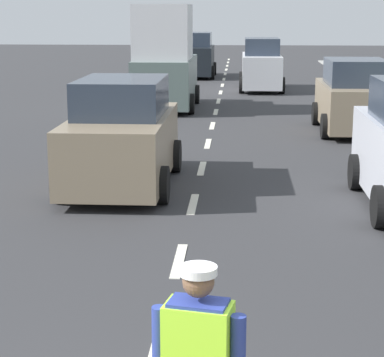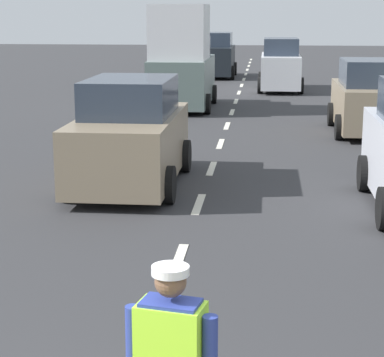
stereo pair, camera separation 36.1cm
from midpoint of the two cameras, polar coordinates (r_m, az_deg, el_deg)
name	(u,v)px [view 1 (the left image)]	position (r m, az deg, el deg)	size (l,w,h in m)	color
ground_plane	(216,111)	(24.99, 1.47, 5.29)	(96.00, 96.00, 0.00)	#333335
lane_center_line	(220,97)	(29.15, 1.81, 6.40)	(0.14, 46.40, 0.01)	silver
delivery_truck	(165,62)	(25.33, -2.52, 9.05)	(2.16, 4.60, 3.54)	slate
car_oncoming_third	(195,56)	(37.75, -0.04, 9.50)	(2.08, 4.10, 2.25)	black
car_oncoming_lead	(122,137)	(14.21, -6.20, 3.27)	(2.05, 4.26, 2.08)	gray
car_parked_far	(355,98)	(20.97, 12.08, 6.12)	(2.05, 3.99, 2.04)	gray
car_outgoing_far	(261,66)	(31.63, 5.10, 8.73)	(1.87, 4.26, 2.21)	silver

